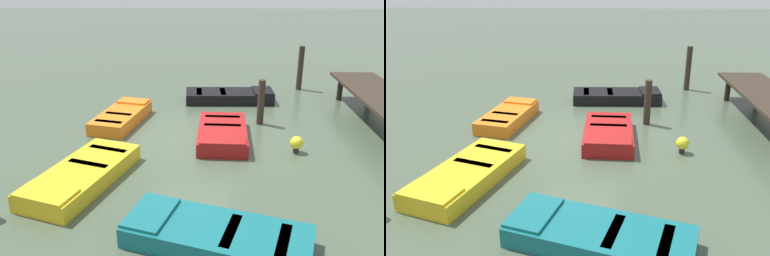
% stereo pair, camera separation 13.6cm
% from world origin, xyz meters
% --- Properties ---
extents(ground_plane, '(80.00, 80.00, 0.00)m').
position_xyz_m(ground_plane, '(0.00, 0.00, 0.00)').
color(ground_plane, '#475642').
extents(dock_segment, '(6.38, 1.71, 0.95)m').
position_xyz_m(dock_segment, '(-1.46, 6.15, 0.85)').
color(dock_segment, '#33281E').
rests_on(dock_segment, ground_plane).
extents(rowboat_teal, '(2.34, 3.68, 0.46)m').
position_xyz_m(rowboat_teal, '(5.04, 0.59, 0.22)').
color(rowboat_teal, '#14666B').
rests_on(rowboat_teal, ground_plane).
extents(rowboat_orange, '(2.89, 1.73, 0.46)m').
position_xyz_m(rowboat_orange, '(-1.30, -2.37, 0.22)').
color(rowboat_orange, orange).
rests_on(rowboat_orange, ground_plane).
extents(rowboat_yellow, '(3.59, 2.37, 0.46)m').
position_xyz_m(rowboat_yellow, '(2.78, -2.54, 0.22)').
color(rowboat_yellow, gold).
rests_on(rowboat_yellow, ground_plane).
extents(rowboat_black, '(1.30, 3.31, 0.46)m').
position_xyz_m(rowboat_black, '(-3.70, 1.34, 0.22)').
color(rowboat_black, black).
rests_on(rowboat_black, ground_plane).
extents(rowboat_red, '(2.77, 1.52, 0.46)m').
position_xyz_m(rowboat_red, '(0.06, 0.91, 0.22)').
color(rowboat_red, maroon).
rests_on(rowboat_red, ground_plane).
extents(mooring_piling_near_right, '(0.23, 0.23, 1.82)m').
position_xyz_m(mooring_piling_near_right, '(-5.43, 4.31, 0.91)').
color(mooring_piling_near_right, '#33281E').
rests_on(mooring_piling_near_right, ground_plane).
extents(mooring_piling_mid_right, '(0.22, 0.22, 1.49)m').
position_xyz_m(mooring_piling_mid_right, '(-1.33, 2.19, 0.74)').
color(mooring_piling_mid_right, '#33281E').
rests_on(mooring_piling_mid_right, ground_plane).
extents(marker_buoy, '(0.36, 0.36, 0.48)m').
position_xyz_m(marker_buoy, '(0.89, 2.93, 0.29)').
color(marker_buoy, '#262626').
rests_on(marker_buoy, ground_plane).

